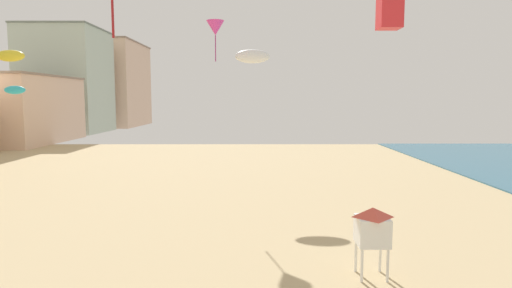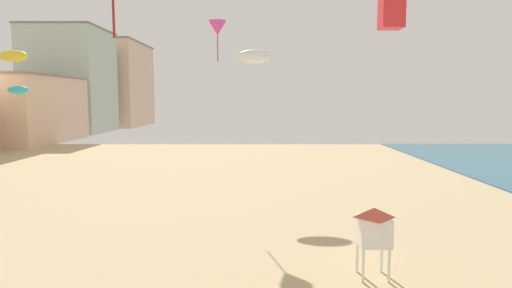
{
  "view_description": "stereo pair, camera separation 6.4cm",
  "coord_description": "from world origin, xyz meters",
  "px_view_note": "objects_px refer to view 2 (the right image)",
  "views": [
    {
      "loc": [
        6.69,
        0.56,
        6.39
      ],
      "look_at": [
        6.62,
        18.88,
        4.43
      ],
      "focal_mm": 29.84,
      "sensor_mm": 36.0,
      "label": 1
    },
    {
      "loc": [
        6.75,
        0.56,
        6.39
      ],
      "look_at": [
        6.62,
        18.88,
        4.43
      ],
      "focal_mm": 29.84,
      "sensor_mm": 36.0,
      "label": 2
    }
  ],
  "objects_px": {
    "kite_red_box": "(391,11)",
    "kite_magenta_delta": "(217,28)",
    "kite_cyan_parafoil": "(18,90)",
    "kite_white_parafoil": "(255,56)",
    "kite_yellow_parafoil": "(13,56)",
    "lifeguard_stand": "(374,227)"
  },
  "relations": [
    {
      "from": "kite_magenta_delta",
      "to": "lifeguard_stand",
      "type": "bearing_deg",
      "value": -63.46
    },
    {
      "from": "lifeguard_stand",
      "to": "kite_cyan_parafoil",
      "type": "distance_m",
      "value": 27.41
    },
    {
      "from": "kite_magenta_delta",
      "to": "kite_yellow_parafoil",
      "type": "height_order",
      "value": "kite_magenta_delta"
    },
    {
      "from": "kite_magenta_delta",
      "to": "kite_white_parafoil",
      "type": "height_order",
      "value": "kite_magenta_delta"
    },
    {
      "from": "kite_yellow_parafoil",
      "to": "kite_white_parafoil",
      "type": "xyz_separation_m",
      "value": [
        19.46,
        -4.26,
        -0.46
      ]
    },
    {
      "from": "kite_magenta_delta",
      "to": "kite_yellow_parafoil",
      "type": "xyz_separation_m",
      "value": [
        -17.06,
        6.23,
        -1.16
      ]
    },
    {
      "from": "kite_cyan_parafoil",
      "to": "kite_white_parafoil",
      "type": "xyz_separation_m",
      "value": [
        17.15,
        -0.56,
        2.33
      ]
    },
    {
      "from": "lifeguard_stand",
      "to": "kite_yellow_parafoil",
      "type": "relative_size",
      "value": 1.08
    },
    {
      "from": "kite_yellow_parafoil",
      "to": "kite_cyan_parafoil",
      "type": "xyz_separation_m",
      "value": [
        2.31,
        -3.71,
        -2.79
      ]
    },
    {
      "from": "lifeguard_stand",
      "to": "kite_white_parafoil",
      "type": "relative_size",
      "value": 1.04
    },
    {
      "from": "kite_yellow_parafoil",
      "to": "kite_magenta_delta",
      "type": "bearing_deg",
      "value": -20.05
    },
    {
      "from": "kite_yellow_parafoil",
      "to": "kite_cyan_parafoil",
      "type": "relative_size",
      "value": 1.53
    },
    {
      "from": "lifeguard_stand",
      "to": "kite_magenta_delta",
      "type": "xyz_separation_m",
      "value": [
        -6.8,
        13.61,
        9.13
      ]
    },
    {
      "from": "kite_yellow_parafoil",
      "to": "kite_red_box",
      "type": "height_order",
      "value": "kite_red_box"
    },
    {
      "from": "lifeguard_stand",
      "to": "kite_cyan_parafoil",
      "type": "bearing_deg",
      "value": 132.58
    },
    {
      "from": "lifeguard_stand",
      "to": "kite_white_parafoil",
      "type": "bearing_deg",
      "value": 95.16
    },
    {
      "from": "lifeguard_stand",
      "to": "kite_red_box",
      "type": "relative_size",
      "value": 1.87
    },
    {
      "from": "kite_magenta_delta",
      "to": "kite_cyan_parafoil",
      "type": "relative_size",
      "value": 1.7
    },
    {
      "from": "lifeguard_stand",
      "to": "kite_cyan_parafoil",
      "type": "xyz_separation_m",
      "value": [
        -21.55,
        16.13,
        5.17
      ]
    },
    {
      "from": "kite_red_box",
      "to": "kite_magenta_delta",
      "type": "bearing_deg",
      "value": 125.05
    },
    {
      "from": "kite_red_box",
      "to": "kite_white_parafoil",
      "type": "relative_size",
      "value": 0.55
    },
    {
      "from": "kite_magenta_delta",
      "to": "kite_red_box",
      "type": "bearing_deg",
      "value": -54.95
    }
  ]
}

